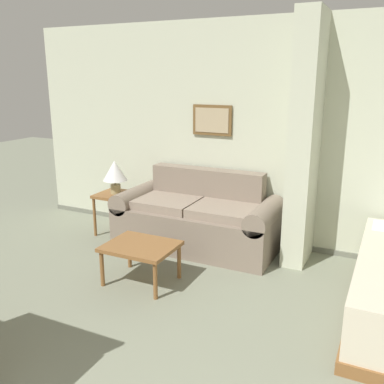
# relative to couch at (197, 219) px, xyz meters

# --- Properties ---
(wall_back) EXTENTS (7.28, 0.16, 2.60)m
(wall_back) POSITION_rel_couch_xyz_m (1.08, 0.49, 0.96)
(wall_back) COLOR beige
(wall_back) RESTS_ON ground_plane
(wall_partition_pillar) EXTENTS (0.24, 0.58, 2.60)m
(wall_partition_pillar) POSITION_rel_couch_xyz_m (1.16, 0.14, 0.97)
(wall_partition_pillar) COLOR beige
(wall_partition_pillar) RESTS_ON ground_plane
(couch) EXTENTS (1.90, 0.84, 0.88)m
(couch) POSITION_rel_couch_xyz_m (0.00, 0.00, 0.00)
(couch) COLOR gray
(couch) RESTS_ON ground_plane
(coffee_table) EXTENTS (0.67, 0.55, 0.39)m
(coffee_table) POSITION_rel_couch_xyz_m (-0.10, -1.08, 0.01)
(coffee_table) COLOR brown
(coffee_table) RESTS_ON ground_plane
(side_table) EXTENTS (0.46, 0.46, 0.53)m
(side_table) POSITION_rel_couch_xyz_m (-1.10, -0.07, 0.11)
(side_table) COLOR brown
(side_table) RESTS_ON ground_plane
(table_lamp) EXTENTS (0.30, 0.30, 0.42)m
(table_lamp) POSITION_rel_couch_xyz_m (-1.10, -0.07, 0.48)
(table_lamp) COLOR tan
(table_lamp) RESTS_ON side_table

